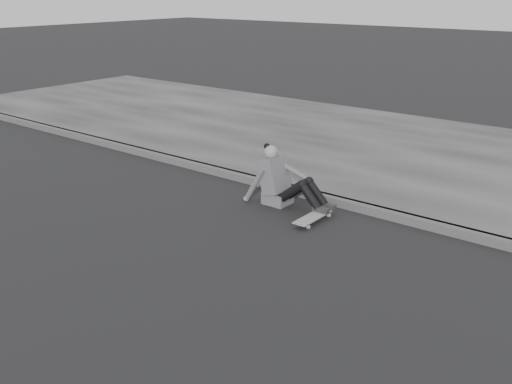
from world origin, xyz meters
TOP-DOWN VIEW (x-y plane):
  - ground at (0.00, 0.00)m, footprint 80.00×80.00m
  - curb at (0.00, 2.58)m, footprint 24.00×0.16m
  - sidewalk at (0.00, 5.60)m, footprint 24.00×6.00m
  - skateboard at (0.01, 1.85)m, footprint 0.20×0.78m
  - seated_woman at (-0.73, 2.10)m, footprint 1.38×0.46m

SIDE VIEW (x-z plane):
  - ground at x=0.00m, z-range 0.00..0.00m
  - curb at x=0.00m, z-range 0.00..0.12m
  - sidewalk at x=0.00m, z-range 0.00..0.12m
  - skateboard at x=0.01m, z-range 0.03..0.12m
  - seated_woman at x=-0.73m, z-range -0.08..0.80m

